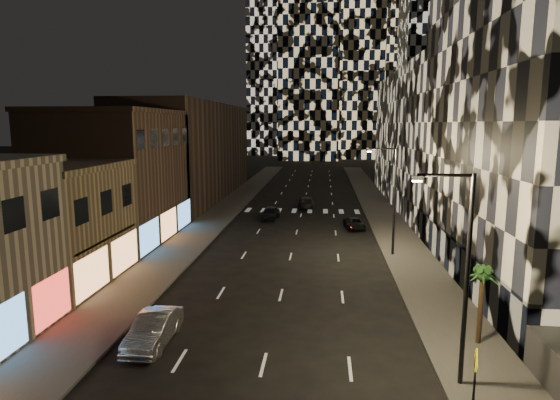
% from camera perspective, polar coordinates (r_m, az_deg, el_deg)
% --- Properties ---
extents(sidewalk_left, '(4.00, 120.00, 0.15)m').
position_cam_1_polar(sidewalk_left, '(61.40, -6.66, -1.09)').
color(sidewalk_left, '#47443F').
rests_on(sidewalk_left, ground).
extents(sidewalk_right, '(4.00, 120.00, 0.15)m').
position_cam_1_polar(sidewalk_right, '(60.54, 12.21, -1.39)').
color(sidewalk_right, '#47443F').
rests_on(sidewalk_right, ground).
extents(curb_left, '(0.20, 120.00, 0.15)m').
position_cam_1_polar(curb_left, '(61.01, -4.73, -1.13)').
color(curb_left, '#4C4C47').
rests_on(curb_left, ground).
extents(curb_right, '(0.20, 120.00, 0.15)m').
position_cam_1_polar(curb_right, '(60.32, 10.23, -1.36)').
color(curb_right, '#4C4C47').
rests_on(curb_right, ground).
extents(retail_tan, '(10.00, 10.00, 8.00)m').
position_cam_1_polar(retail_tan, '(36.61, -27.31, -2.91)').
color(retail_tan, '#83704F').
rests_on(retail_tan, ground).
extents(retail_brown, '(10.00, 15.00, 12.00)m').
position_cam_1_polar(retail_brown, '(47.16, -19.36, 2.59)').
color(retail_brown, '#503B2D').
rests_on(retail_brown, ground).
extents(retail_filler_left, '(10.00, 40.00, 14.00)m').
position_cam_1_polar(retail_filler_left, '(71.93, -10.60, 5.89)').
color(retail_filler_left, '#503B2D').
rests_on(retail_filler_left, ground).
extents(midrise_base, '(0.60, 25.00, 3.00)m').
position_cam_1_polar(midrise_base, '(36.22, 20.71, -6.66)').
color(midrise_base, '#383838').
rests_on(midrise_base, ground).
extents(midrise_filler_right, '(16.00, 40.00, 18.00)m').
position_cam_1_polar(midrise_filler_right, '(68.34, 20.18, 6.99)').
color(midrise_filler_right, '#232326').
rests_on(midrise_filler_right, ground).
extents(tower_center_low, '(18.00, 18.00, 95.00)m').
position_cam_1_polar(tower_center_low, '(153.52, 3.73, 23.01)').
color(tower_center_low, black).
rests_on(tower_center_low, ground).
extents(streetlight_near, '(2.55, 0.25, 9.00)m').
position_cam_1_polar(streetlight_near, '(20.72, 21.27, -7.41)').
color(streetlight_near, black).
rests_on(streetlight_near, sidewalk_right).
extents(streetlight_far, '(2.55, 0.25, 9.00)m').
position_cam_1_polar(streetlight_far, '(39.90, 13.49, 0.79)').
color(streetlight_far, black).
rests_on(streetlight_far, sidewalk_right).
extents(car_silver_parked, '(1.72, 4.77, 1.56)m').
position_cam_1_polar(car_silver_parked, '(25.37, -15.16, -15.00)').
color(car_silver_parked, '#A0A0A5').
rests_on(car_silver_parked, ground).
extents(car_dark_midlane, '(2.21, 4.48, 1.47)m').
position_cam_1_polar(car_dark_midlane, '(54.75, -1.22, -1.60)').
color(car_dark_midlane, black).
rests_on(car_dark_midlane, ground).
extents(car_dark_oncoming, '(2.24, 5.23, 1.50)m').
position_cam_1_polar(car_dark_oncoming, '(62.04, 3.26, -0.30)').
color(car_dark_oncoming, black).
rests_on(car_dark_oncoming, ground).
extents(car_dark_rightlane, '(2.37, 4.31, 1.15)m').
position_cam_1_polar(car_dark_rightlane, '(50.28, 9.07, -2.88)').
color(car_dark_rightlane, black).
rests_on(car_dark_rightlane, ground).
extents(ped_sign, '(0.28, 0.94, 2.88)m').
position_cam_1_polar(ped_sign, '(19.57, 22.70, -18.71)').
color(ped_sign, black).
rests_on(ped_sign, sidewalk_right).
extents(palm_tree, '(2.01, 2.05, 4.02)m').
position_cam_1_polar(palm_tree, '(25.48, 23.46, -8.89)').
color(palm_tree, '#47331E').
rests_on(palm_tree, sidewalk_right).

